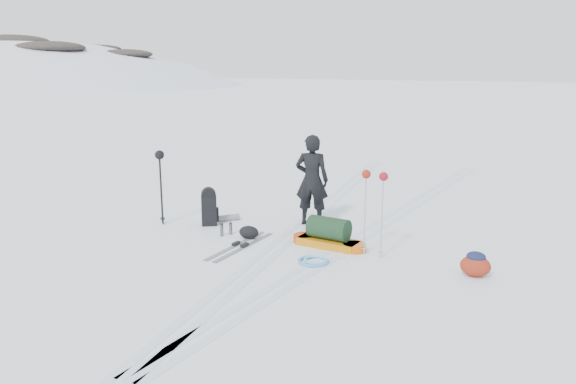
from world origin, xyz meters
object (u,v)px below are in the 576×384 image
object	(u,v)px
pulk_sled	(329,235)
expedition_rucksack	(212,208)
ski_poles_black	(160,164)
skier	(312,180)

from	to	relation	value
pulk_sled	expedition_rucksack	size ratio (longest dim) A/B	1.76
pulk_sled	ski_poles_black	xyz separation A→B (m)	(-3.60, 0.02, 1.04)
pulk_sled	expedition_rucksack	distance (m)	2.68
skier	pulk_sled	distance (m)	1.61
skier	pulk_sled	size ratio (longest dim) A/B	1.27
skier	ski_poles_black	world-z (taller)	skier
skier	expedition_rucksack	size ratio (longest dim) A/B	2.24
pulk_sled	ski_poles_black	distance (m)	3.75
pulk_sled	ski_poles_black	bearing A→B (deg)	-172.60
skier	pulk_sled	xyz separation A→B (m)	(0.80, -1.21, -0.71)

